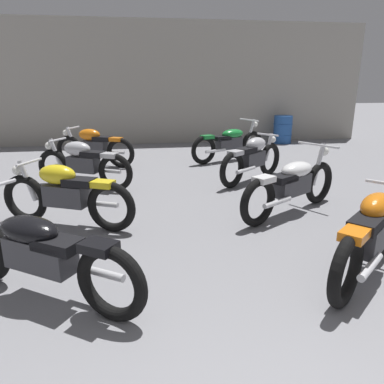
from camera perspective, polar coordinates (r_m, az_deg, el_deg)
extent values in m
cube|color=#9E998E|center=(11.63, -5.63, 16.39)|extent=(13.12, 0.24, 3.60)
torus|color=black|center=(3.10, -12.38, -13.66)|extent=(0.62, 0.46, 0.67)
cube|color=#38383D|center=(3.52, -22.42, -8.91)|extent=(0.68, 0.56, 0.28)
ellipsoid|color=black|center=(3.51, -23.95, -5.27)|extent=(0.68, 0.60, 0.22)
cube|color=black|center=(3.31, -20.06, -7.59)|extent=(0.47, 0.42, 0.10)
cube|color=black|center=(3.02, -14.27, -8.24)|extent=(0.34, 0.32, 0.08)
cylinder|color=silver|center=(3.34, -14.51, -11.87)|extent=(0.50, 0.36, 0.07)
torus|color=black|center=(5.54, -24.41, -0.95)|extent=(0.66, 0.37, 0.67)
torus|color=black|center=(4.84, -12.40, -2.28)|extent=(0.66, 0.37, 0.67)
cylinder|color=silver|center=(5.43, -24.09, 1.59)|extent=(0.25, 0.16, 0.56)
cube|color=#38383D|center=(5.13, -18.92, -0.52)|extent=(0.62, 0.45, 0.28)
ellipsoid|color=yellow|center=(5.12, -20.15, 2.57)|extent=(0.59, 0.47, 0.26)
cube|color=black|center=(4.96, -17.03, 1.48)|extent=(0.46, 0.38, 0.10)
cube|color=yellow|center=(4.79, -13.68, 1.23)|extent=(0.34, 0.30, 0.08)
cylinder|color=silver|center=(5.33, -23.92, 4.24)|extent=(0.23, 0.45, 0.04)
sphere|color=white|center=(5.48, -25.40, 3.09)|extent=(0.14, 0.14, 0.14)
cylinder|color=silver|center=(5.07, -14.22, -1.76)|extent=(0.53, 0.29, 0.07)
torus|color=black|center=(7.37, -20.61, 3.63)|extent=(0.65, 0.40, 0.67)
torus|color=black|center=(6.64, -11.78, 3.00)|extent=(0.65, 0.40, 0.67)
cylinder|color=silver|center=(7.27, -20.32, 5.59)|extent=(0.25, 0.17, 0.56)
cube|color=#38383D|center=(6.96, -16.49, 4.14)|extent=(0.62, 0.47, 0.28)
ellipsoid|color=#B7B7BC|center=(6.97, -17.36, 6.42)|extent=(0.59, 0.49, 0.26)
cube|color=black|center=(6.80, -15.09, 5.68)|extent=(0.47, 0.40, 0.10)
cube|color=#B7B7BC|center=(6.63, -12.68, 5.57)|extent=(0.34, 0.31, 0.08)
cylinder|color=silver|center=(7.19, -20.15, 7.60)|extent=(0.25, 0.44, 0.04)
sphere|color=white|center=(7.33, -21.30, 6.69)|extent=(0.14, 0.14, 0.14)
cylinder|color=silver|center=(6.88, -13.04, 3.22)|extent=(0.52, 0.31, 0.07)
torus|color=black|center=(9.09, -18.42, 6.19)|extent=(0.66, 0.38, 0.67)
torus|color=black|center=(8.44, -11.01, 5.98)|extent=(0.66, 0.38, 0.67)
cylinder|color=silver|center=(9.00, -18.14, 7.80)|extent=(0.25, 0.16, 0.56)
cube|color=#38383D|center=(8.73, -14.90, 6.74)|extent=(0.62, 0.45, 0.28)
ellipsoid|color=orange|center=(8.74, -15.61, 8.56)|extent=(0.59, 0.47, 0.26)
cube|color=black|center=(8.59, -13.72, 8.03)|extent=(0.46, 0.38, 0.10)
cube|color=orange|center=(8.43, -11.74, 8.00)|extent=(0.34, 0.30, 0.08)
cylinder|color=silver|center=(8.94, -17.97, 9.45)|extent=(0.23, 0.45, 0.04)
sphere|color=white|center=(9.06, -18.97, 8.68)|extent=(0.14, 0.14, 0.14)
cylinder|color=silver|center=(8.67, -12.11, 6.06)|extent=(0.53, 0.29, 0.07)
torus|color=black|center=(3.47, 22.77, -11.15)|extent=(0.58, 0.52, 0.67)
cube|color=#38383D|center=(4.01, 25.87, -6.18)|extent=(0.59, 0.56, 0.28)
ellipsoid|color=orange|center=(4.01, 26.76, -2.02)|extent=(0.58, 0.55, 0.26)
cube|color=black|center=(3.74, 25.37, -4.44)|extent=(0.46, 0.44, 0.10)
cube|color=orange|center=(3.44, 23.86, -6.05)|extent=(0.34, 0.33, 0.08)
cylinder|color=silver|center=(3.67, 25.92, -10.35)|extent=(0.46, 0.41, 0.07)
torus|color=black|center=(6.17, 19.08, 1.36)|extent=(0.63, 0.45, 0.67)
torus|color=black|center=(4.98, 10.19, -1.59)|extent=(0.63, 0.45, 0.67)
cylinder|color=silver|center=(6.03, 18.97, 4.07)|extent=(0.27, 0.20, 0.66)
cube|color=#38383D|center=(5.53, 15.19, 1.04)|extent=(0.69, 0.55, 0.28)
ellipsoid|color=white|center=(5.56, 15.95, 3.40)|extent=(0.68, 0.59, 0.22)
cube|color=black|center=(5.32, 13.96, 2.07)|extent=(0.47, 0.42, 0.10)
cube|color=white|center=(4.97, 11.10, 1.94)|extent=(0.34, 0.32, 0.08)
cylinder|color=silver|center=(5.93, 18.96, 6.91)|extent=(0.39, 0.60, 0.04)
sphere|color=white|center=(6.12, 19.82, 5.97)|extent=(0.14, 0.14, 0.14)
cylinder|color=silver|center=(5.10, 13.09, -1.56)|extent=(0.50, 0.35, 0.07)
torus|color=black|center=(7.78, 11.96, 5.01)|extent=(0.59, 0.51, 0.67)
torus|color=black|center=(6.72, 6.22, 3.41)|extent=(0.59, 0.51, 0.67)
cylinder|color=silver|center=(7.66, 11.76, 6.82)|extent=(0.23, 0.21, 0.56)
cube|color=#38383D|center=(7.22, 9.33, 5.05)|extent=(0.60, 0.55, 0.28)
ellipsoid|color=#B7B7BC|center=(7.25, 9.88, 7.33)|extent=(0.58, 0.54, 0.26)
cube|color=black|center=(7.00, 8.41, 6.39)|extent=(0.46, 0.44, 0.10)
cube|color=#B7B7BC|center=(6.73, 6.81, 6.04)|extent=(0.34, 0.33, 0.08)
cylinder|color=silver|center=(7.57, 11.64, 8.71)|extent=(0.33, 0.40, 0.04)
sphere|color=white|center=(7.76, 12.37, 7.96)|extent=(0.14, 0.14, 0.14)
cylinder|color=silver|center=(6.85, 8.34, 3.42)|extent=(0.47, 0.40, 0.07)
torus|color=black|center=(9.53, 9.32, 7.30)|extent=(0.66, 0.37, 0.67)
torus|color=black|center=(8.61, 1.81, 6.49)|extent=(0.66, 0.37, 0.67)
cylinder|color=silver|center=(9.43, 9.04, 9.12)|extent=(0.28, 0.18, 0.66)
cube|color=#38383D|center=(9.04, 5.77, 7.55)|extent=(0.70, 0.49, 0.28)
ellipsoid|color=#197F33|center=(9.06, 6.31, 8.98)|extent=(0.68, 0.54, 0.22)
cube|color=black|center=(8.88, 4.67, 8.33)|extent=(0.46, 0.38, 0.10)
cube|color=#197F33|center=(8.62, 2.38, 8.52)|extent=(0.34, 0.30, 0.08)
cylinder|color=silver|center=(9.36, 8.85, 10.98)|extent=(0.31, 0.64, 0.04)
sphere|color=white|center=(9.50, 9.74, 10.30)|extent=(0.14, 0.14, 0.14)
cylinder|color=silver|center=(8.65, 3.67, 6.39)|extent=(0.53, 0.29, 0.07)
cylinder|color=#23519E|center=(11.98, 13.86, 9.40)|extent=(0.56, 0.56, 0.85)
torus|color=#23519E|center=(11.96, 13.92, 10.21)|extent=(0.59, 0.59, 0.03)
torus|color=#23519E|center=(12.00, 13.81, 8.60)|extent=(0.59, 0.59, 0.03)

